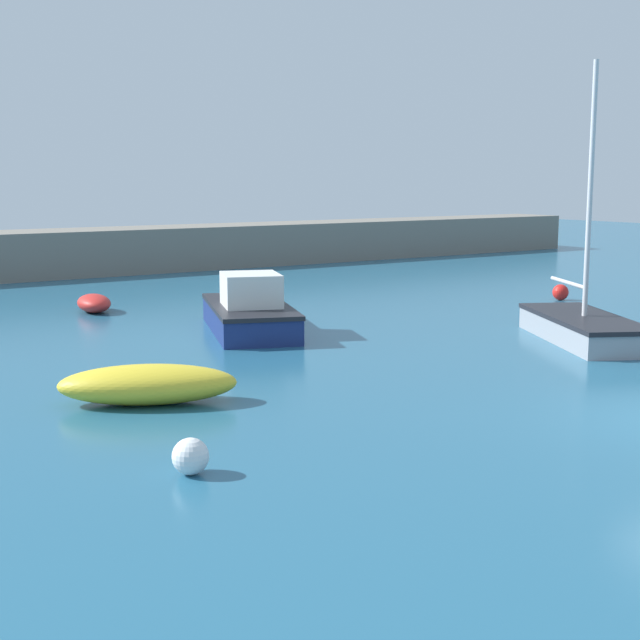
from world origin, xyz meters
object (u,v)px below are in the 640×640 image
(sailboat_tall_mast, at_px, (584,326))
(mooring_buoy_red, at_px, (561,292))
(mooring_buoy_white, at_px, (190,456))
(dinghy_near_pier, at_px, (94,303))
(mooring_buoy_orange, at_px, (231,300))
(rowboat_blue_near, at_px, (148,384))
(cabin_cruiser_white, at_px, (250,311))

(sailboat_tall_mast, xyz_separation_m, mooring_buoy_red, (5.88, 5.97, -0.14))
(mooring_buoy_white, xyz_separation_m, mooring_buoy_red, (19.45, 10.03, 0.01))
(mooring_buoy_white, bearing_deg, dinghy_near_pier, 75.06)
(mooring_buoy_orange, height_order, mooring_buoy_white, mooring_buoy_white)
(dinghy_near_pier, relative_size, sailboat_tall_mast, 0.27)
(mooring_buoy_red, bearing_deg, sailboat_tall_mast, -134.55)
(rowboat_blue_near, xyz_separation_m, mooring_buoy_orange, (7.55, 10.71, -0.15))
(mooring_buoy_white, bearing_deg, sailboat_tall_mast, 16.64)
(sailboat_tall_mast, relative_size, mooring_buoy_white, 13.20)
(mooring_buoy_orange, bearing_deg, rowboat_blue_near, -125.19)
(rowboat_blue_near, bearing_deg, sailboat_tall_mast, 25.89)
(dinghy_near_pier, relative_size, mooring_buoy_white, 3.60)
(cabin_cruiser_white, bearing_deg, mooring_buoy_red, -70.93)
(sailboat_tall_mast, distance_m, mooring_buoy_white, 14.17)
(mooring_buoy_white, bearing_deg, mooring_buoy_red, 27.27)
(mooring_buoy_orange, bearing_deg, cabin_cruiser_white, -112.05)
(cabin_cruiser_white, bearing_deg, mooring_buoy_orange, -1.48)
(rowboat_blue_near, bearing_deg, cabin_cruiser_white, 73.93)
(sailboat_tall_mast, distance_m, mooring_buoy_orange, 12.00)
(mooring_buoy_orange, bearing_deg, mooring_buoy_white, -120.07)
(dinghy_near_pier, height_order, cabin_cruiser_white, cabin_cruiser_white)
(cabin_cruiser_white, relative_size, mooring_buoy_orange, 11.86)
(dinghy_near_pier, relative_size, mooring_buoy_orange, 4.16)
(mooring_buoy_orange, xyz_separation_m, mooring_buoy_red, (10.76, -4.99, 0.05))
(dinghy_near_pier, height_order, mooring_buoy_orange, dinghy_near_pier)
(dinghy_near_pier, height_order, mooring_buoy_red, dinghy_near_pier)
(dinghy_near_pier, xyz_separation_m, sailboat_tall_mast, (9.15, -12.54, 0.13))
(rowboat_blue_near, distance_m, mooring_buoy_red, 19.18)
(rowboat_blue_near, distance_m, mooring_buoy_white, 4.45)
(rowboat_blue_near, height_order, mooring_buoy_orange, rowboat_blue_near)
(mooring_buoy_white, relative_size, mooring_buoy_red, 0.97)
(sailboat_tall_mast, bearing_deg, rowboat_blue_near, -63.76)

